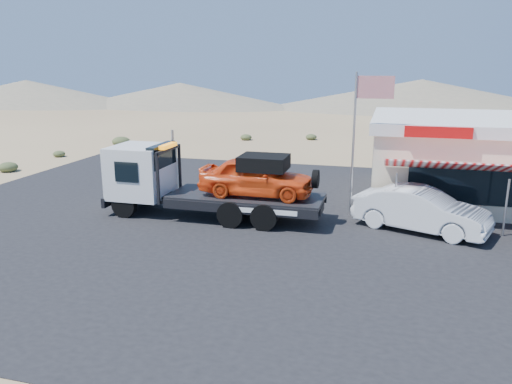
% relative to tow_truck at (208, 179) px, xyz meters
% --- Properties ---
extents(ground, '(120.00, 120.00, 0.00)m').
position_rel_tow_truck_xyz_m(ground, '(1.11, -2.77, -1.63)').
color(ground, '#8D7250').
rests_on(ground, ground).
extents(asphalt_lot, '(32.00, 24.00, 0.02)m').
position_rel_tow_truck_xyz_m(asphalt_lot, '(3.11, 0.23, -1.62)').
color(asphalt_lot, black).
rests_on(asphalt_lot, ground).
extents(tow_truck, '(9.08, 2.69, 3.04)m').
position_rel_tow_truck_xyz_m(tow_truck, '(0.00, 0.00, 0.00)').
color(tow_truck, black).
rests_on(tow_truck, asphalt_lot).
extents(white_sedan, '(5.38, 3.43, 1.67)m').
position_rel_tow_truck_xyz_m(white_sedan, '(8.60, 0.37, -0.78)').
color(white_sedan, silver).
rests_on(white_sedan, asphalt_lot).
extents(jerky_store, '(10.40, 9.97, 3.90)m').
position_rel_tow_truck_xyz_m(jerky_store, '(11.61, 6.21, 0.36)').
color(jerky_store, beige).
rests_on(jerky_store, asphalt_lot).
extents(flagpole, '(1.55, 0.10, 6.00)m').
position_rel_tow_truck_xyz_m(flagpole, '(6.05, 1.73, 2.13)').
color(flagpole, '#99999E').
rests_on(flagpole, asphalt_lot).
extents(desert_scrub, '(24.36, 36.08, 0.77)m').
position_rel_tow_truck_xyz_m(desert_scrub, '(-13.10, 8.78, -1.33)').
color(desert_scrub, '#394625').
rests_on(desert_scrub, ground).
extents(distant_hills, '(126.00, 48.00, 4.20)m').
position_rel_tow_truck_xyz_m(distant_hills, '(-8.66, 52.37, 0.25)').
color(distant_hills, '#726B59').
rests_on(distant_hills, ground).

